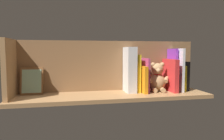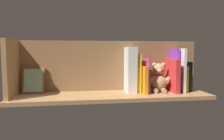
{
  "view_description": "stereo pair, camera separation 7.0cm",
  "coord_description": "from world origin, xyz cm",
  "views": [
    {
      "loc": [
        24.4,
        118.84,
        24.75
      ],
      "look_at": [
        0.0,
        0.0,
        14.11
      ],
      "focal_mm": 33.5,
      "sensor_mm": 36.0,
      "label": 1
    },
    {
      "loc": [
        17.55,
        120.05,
        24.75
      ],
      "look_at": [
        0.0,
        0.0,
        14.11
      ],
      "focal_mm": 33.5,
      "sensor_mm": 36.0,
      "label": 2
    }
  ],
  "objects": [
    {
      "name": "shelf_back_panel",
      "position": [
        0.0,
        -11.83,
        15.79
      ],
      "size": [
        114.64,
        1.5,
        31.58
      ],
      "primitive_type": "cube",
      "color": "olive",
      "rests_on": "ground_plane"
    },
    {
      "name": "book_2",
      "position": [
        -42.92,
        -2.64,
        13.36
      ],
      "size": [
        1.58,
        16.08,
        26.73
      ],
      "primitive_type": "cube",
      "color": "silver",
      "rests_on": "ground_plane"
    },
    {
      "name": "book_5",
      "position": [
        -21.55,
        -3.38,
        10.37
      ],
      "size": [
        1.21,
        14.6,
        20.73
      ],
      "primitive_type": "cube",
      "color": "#B23F72",
      "rests_on": "ground_plane"
    },
    {
      "name": "picture_frame_leaning",
      "position": [
        45.82,
        -7.76,
        7.85
      ],
      "size": [
        12.66,
        5.15,
        15.99
      ],
      "color": "brown",
      "rests_on": "ground_plane"
    },
    {
      "name": "teddy_bear",
      "position": [
        -29.7,
        -2.76,
        7.98
      ],
      "size": [
        14.38,
        13.13,
        18.14
      ],
      "rotation": [
        0.0,
        0.0,
        -0.22
      ],
      "color": "tan",
      "rests_on": "ground_plane"
    },
    {
      "name": "book_0",
      "position": [
        -48.28,
        -4.76,
        9.22
      ],
      "size": [
        2.95,
        11.85,
        18.45
      ],
      "primitive_type": "cube",
      "color": "black",
      "rests_on": "ground_plane"
    },
    {
      "name": "dictionary_thick_white",
      "position": [
        -11.97,
        -4.08,
        13.79
      ],
      "size": [
        5.57,
        13.0,
        27.58
      ],
      "primitive_type": "cube",
      "color": "silver",
      "rests_on": "ground_plane"
    },
    {
      "name": "book_4",
      "position": [
        -37.82,
        -1.89,
        10.06
      ],
      "size": [
        2.78,
        17.59,
        20.13
      ],
      "primitive_type": "cube",
      "color": "red",
      "rests_on": "ground_plane"
    },
    {
      "name": "book_7",
      "position": [
        -16.46,
        -4.66,
        11.48
      ],
      "size": [
        2.1,
        12.04,
        22.97
      ],
      "primitive_type": "cube",
      "color": "yellow",
      "rests_on": "ground_plane"
    },
    {
      "name": "book_6",
      "position": [
        -19.22,
        -2.43,
        8.05
      ],
      "size": [
        2.12,
        16.5,
        16.1
      ],
      "primitive_type": "cube",
      "color": "orange",
      "rests_on": "ground_plane"
    },
    {
      "name": "ground_plane",
      "position": [
        0.0,
        0.0,
        -1.1
      ],
      "size": [
        114.64,
        28.16,
        2.2
      ],
      "primitive_type": "cube",
      "color": "#A87A4C"
    },
    {
      "name": "shelf_side_divider",
      "position": [
        55.32,
        0.0,
        15.79
      ],
      "size": [
        2.4,
        22.16,
        31.58
      ],
      "primitive_type": "cube",
      "color": "#A87A4C",
      "rests_on": "ground_plane"
    },
    {
      "name": "book_1",
      "position": [
        -45.26,
        -3.53,
        8.0
      ],
      "size": [
        1.79,
        14.3,
        16.0
      ],
      "primitive_type": "cube",
      "color": "yellow",
      "rests_on": "ground_plane"
    },
    {
      "name": "book_3",
      "position": [
        -40.67,
        -4.71,
        13.33
      ],
      "size": [
        1.83,
        11.94,
        26.68
      ],
      "primitive_type": "cube",
      "rotation": [
        0.0,
        0.01,
        0.0
      ],
      "color": "purple",
      "rests_on": "ground_plane"
    }
  ]
}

